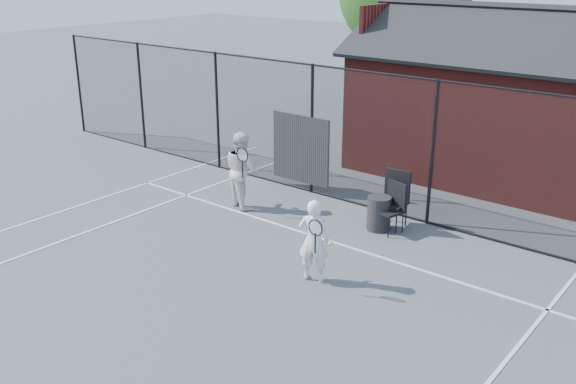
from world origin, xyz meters
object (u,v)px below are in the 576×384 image
Objects in this scene: chair_right at (392,201)px; waste_bin at (379,213)px; player_back at (242,170)px; chair_left at (389,209)px; clubhouse at (488,110)px; player_front at (314,240)px.

waste_bin is (-0.14, -0.25, -0.22)m from chair_right.
player_back is 2.41× the size of waste_bin.
chair_right reaches higher than chair_left.
player_front is (0.14, -7.47, -0.87)m from clubhouse.
player_front is 2.61m from waste_bin.
player_front is at bearing -91.60° from chair_right.
player_front is at bearing -84.11° from waste_bin.
chair_right is 0.36m from waste_bin.
player_back is (-3.16, -5.65, -0.77)m from clubhouse.
clubhouse is 4.45× the size of player_front.
chair_left is 0.28m from chair_right.
chair_left is 0.87× the size of chair_right.
player_back reaches higher than chair_left.
chair_left is (-0.04, 2.57, -0.24)m from player_front.
chair_right is (-0.13, 2.82, -0.16)m from player_front.
chair_right is (3.17, 1.01, -0.27)m from player_back.
clubhouse reaches higher than chair_left.
clubhouse is 5.02m from chair_left.
chair_left is (0.10, -4.90, -1.11)m from clubhouse.
waste_bin is at bearing 13.95° from player_back.
player_back is 3.36m from chair_left.
waste_bin is at bearing -165.68° from chair_left.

